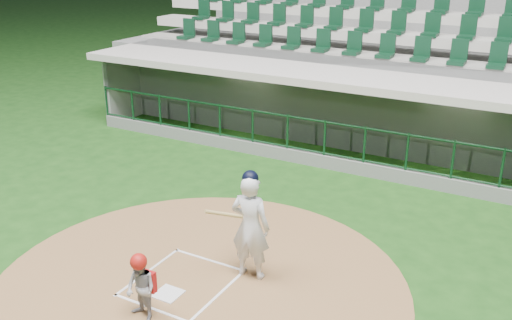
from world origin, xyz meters
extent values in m
plane|color=#164012|center=(0.00, 0.00, 0.00)|extent=(120.00, 120.00, 0.00)
cylinder|color=brown|center=(0.30, -0.20, 0.01)|extent=(7.20, 7.20, 0.01)
cube|color=silver|center=(0.00, -0.70, 0.02)|extent=(0.43, 0.43, 0.02)
cube|color=silver|center=(-0.75, -0.30, 0.02)|extent=(0.05, 1.80, 0.01)
cube|color=white|center=(0.75, -0.30, 0.02)|extent=(0.05, 1.80, 0.01)
cube|color=white|center=(0.00, 0.55, 0.02)|extent=(1.55, 0.05, 0.01)
cube|color=white|center=(0.00, -1.15, 0.02)|extent=(1.55, 0.05, 0.01)
cube|color=slate|center=(0.00, 7.50, -0.55)|extent=(15.00, 3.00, 0.10)
cube|color=slate|center=(0.00, 9.10, 0.85)|extent=(15.00, 0.20, 2.70)
cube|color=#A3A091|center=(0.00, 8.98, 1.10)|extent=(13.50, 0.04, 0.90)
cube|color=gray|center=(-7.50, 7.50, 0.85)|extent=(0.20, 3.00, 2.70)
cube|color=#ADA69C|center=(0.00, 7.25, 2.30)|extent=(15.40, 3.50, 0.20)
cube|color=slate|center=(0.00, 5.95, 0.15)|extent=(15.00, 0.15, 0.40)
cube|color=black|center=(0.00, 5.95, 1.73)|extent=(15.00, 0.01, 0.95)
cube|color=brown|center=(0.00, 8.55, -0.28)|extent=(12.75, 0.40, 0.45)
cube|color=white|center=(-3.00, 7.50, 2.17)|extent=(1.30, 0.35, 0.04)
cube|color=white|center=(3.00, 7.50, 2.17)|extent=(1.30, 0.35, 0.04)
imported|color=maroon|center=(-5.68, 8.52, 0.29)|extent=(1.13, 0.82, 1.58)
imported|color=maroon|center=(-1.65, 8.54, 0.37)|extent=(1.05, 0.50, 1.75)
imported|color=#9E1811|center=(1.36, 8.31, 0.29)|extent=(0.83, 0.59, 1.59)
cube|color=slate|center=(0.00, 10.75, 1.15)|extent=(17.00, 6.50, 2.50)
cube|color=gray|center=(0.00, 9.25, 2.30)|extent=(16.60, 0.95, 0.30)
cube|color=#A5A195|center=(0.00, 10.20, 2.85)|extent=(16.60, 0.95, 0.30)
cube|color=#A7A397|center=(0.00, 11.15, 3.40)|extent=(16.60, 0.95, 0.30)
cube|color=slate|center=(0.00, 14.10, 2.53)|extent=(17.00, 0.25, 5.05)
imported|color=silver|center=(0.92, 0.49, 0.98)|extent=(0.74, 0.52, 1.93)
sphere|color=black|center=(0.92, 0.49, 1.88)|extent=(0.28, 0.28, 0.28)
cylinder|color=tan|center=(0.67, 0.24, 1.25)|extent=(0.58, 0.79, 0.39)
imported|color=#98979D|center=(0.06, -1.41, 0.55)|extent=(0.61, 0.52, 1.07)
sphere|color=#AA1712|center=(0.06, -1.41, 1.04)|extent=(0.26, 0.26, 0.26)
cube|color=#A81214|center=(0.06, -1.26, 0.62)|extent=(0.32, 0.10, 0.35)
camera|label=1|loc=(5.27, -7.07, 5.55)|focal=40.00mm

